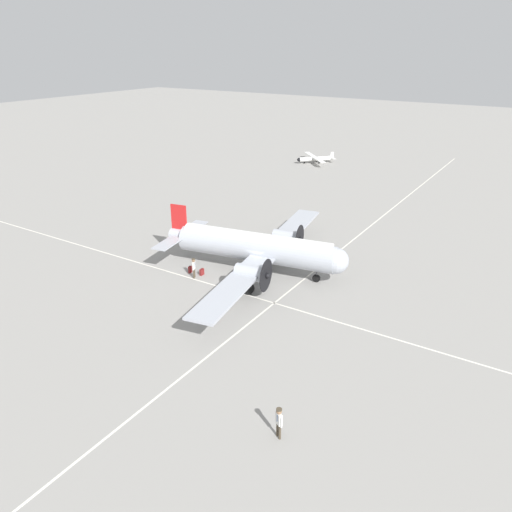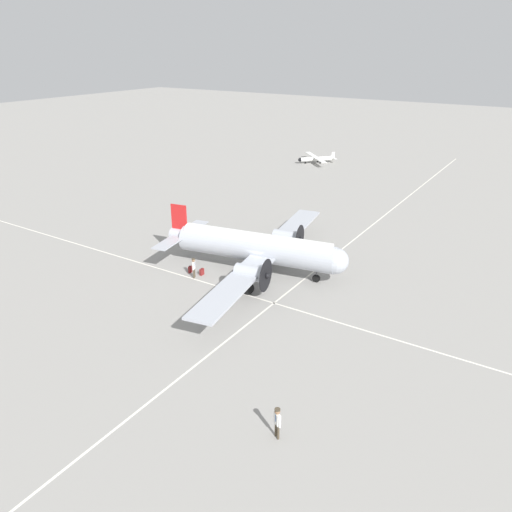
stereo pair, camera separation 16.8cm
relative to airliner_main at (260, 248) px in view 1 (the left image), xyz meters
The scene contains 9 objects.
ground_plane 2.44m from the airliner_main, 99.96° to the left, with size 300.00×300.00×0.00m, color gray.
apron_line_eastwest 4.73m from the airliner_main, 90.94° to the right, with size 120.00×0.16×0.01m.
apron_line_northsouth 4.99m from the airliner_main, behind, with size 0.16×120.00×0.01m.
airliner_main is the anchor object (origin of this frame).
crew_foreground 20.71m from the airliner_main, 145.35° to the right, with size 0.43×0.56×1.87m.
passenger_boarding 6.08m from the airliner_main, 133.77° to the left, with size 0.58×0.41×1.85m.
suitcase_near_door 6.67m from the airliner_main, 123.06° to the left, with size 0.36×0.19×0.65m.
suitcase_upright_spare 5.66m from the airliner_main, 128.68° to the left, with size 0.45×0.20×0.63m.
light_aircraft_distant 46.03m from the airliner_main, 19.93° to the left, with size 6.96×7.01×1.77m.
Camera 1 is at (-34.88, -22.08, 19.20)m, focal length 35.00 mm.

